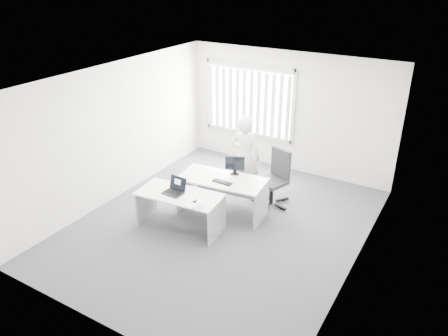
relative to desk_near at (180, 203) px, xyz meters
The scene contains 18 objects.
ground 0.92m from the desk_near, 36.16° to the left, with size 6.00×6.00×0.00m, color #525259.
wall_back 3.61m from the desk_near, 79.89° to the left, with size 5.00×0.02×2.80m, color silver.
wall_front 2.77m from the desk_near, 76.43° to the right, with size 5.00×0.02×2.80m, color silver.
wall_left 2.13m from the desk_near, 166.58° to the left, with size 0.02×6.00×2.80m, color silver.
wall_right 3.27m from the desk_near, ahead, with size 0.02×6.00×2.80m, color silver.
ceiling 2.41m from the desk_near, 36.16° to the left, with size 5.00×6.00×0.02m, color white.
window 3.58m from the desk_near, 96.44° to the left, with size 2.32×0.06×1.76m, color #B5B5B0.
blinds 3.52m from the desk_near, 96.55° to the left, with size 2.20×0.10×1.50m, color silver, non-canonical shape.
desk_near is the anchor object (origin of this frame).
desk_far 0.94m from the desk_near, 64.77° to the left, with size 1.75×0.97×0.76m.
office_chair 2.05m from the desk_near, 57.37° to the left, with size 0.84×0.84×1.16m.
person 1.81m from the desk_near, 75.94° to the left, with size 0.65×0.43×1.77m, color silver.
laptop 0.36m from the desk_near, 151.10° to the right, with size 0.36×0.32×0.28m, color black, non-canonical shape.
paper_sheet 0.46m from the desk_near, 14.51° to the right, with size 0.32×0.23×0.00m, color white.
mouse 0.47m from the desk_near, 12.21° to the right, with size 0.06×0.10×0.04m, color #ADADAF, non-canonical shape.
booklet 0.65m from the desk_near, 22.44° to the right, with size 0.13×0.19×0.01m, color white.
keyboard 0.89m from the desk_near, 54.99° to the left, with size 0.40×0.13×0.02m, color black.
monitor 1.32m from the desk_near, 65.27° to the left, with size 0.38×0.11×0.38m, color black, non-canonical shape.
Camera 1 is at (3.64, -6.04, 4.53)m, focal length 35.00 mm.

